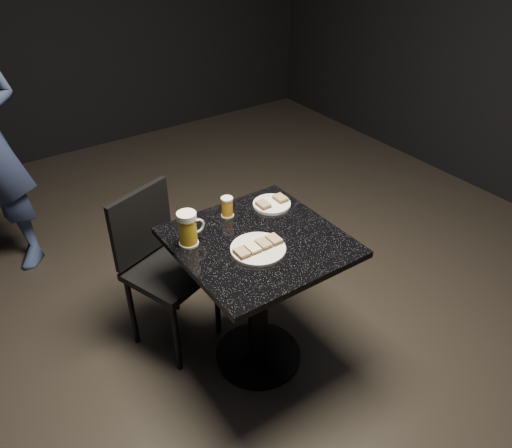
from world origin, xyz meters
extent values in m
plane|color=black|center=(0.00, 0.00, 0.00)|extent=(6.00, 6.00, 0.00)
cylinder|color=silver|center=(-0.05, -0.07, 0.76)|extent=(0.24, 0.24, 0.01)
cylinder|color=white|center=(0.21, 0.20, 0.76)|extent=(0.18, 0.18, 0.01)
cylinder|color=black|center=(0.00, 0.00, 0.01)|extent=(0.44, 0.44, 0.03)
cylinder|color=black|center=(0.00, 0.00, 0.37)|extent=(0.10, 0.10, 0.69)
cube|color=black|center=(0.00, 0.00, 0.73)|extent=(0.70, 0.70, 0.03)
cylinder|color=silver|center=(-0.27, 0.14, 0.76)|extent=(0.09, 0.09, 0.01)
cylinder|color=gold|center=(-0.27, 0.14, 0.82)|extent=(0.08, 0.08, 0.12)
cylinder|color=white|center=(-0.27, 0.14, 0.89)|extent=(0.08, 0.08, 0.03)
torus|color=silver|center=(-0.22, 0.14, 0.82)|extent=(0.07, 0.01, 0.07)
cylinder|color=silver|center=(-0.01, 0.24, 0.75)|extent=(0.06, 0.06, 0.01)
cylinder|color=orange|center=(-0.01, 0.24, 0.80)|extent=(0.05, 0.05, 0.08)
cylinder|color=white|center=(-0.01, 0.24, 0.84)|extent=(0.06, 0.06, 0.01)
cube|color=black|center=(-0.28, 0.36, 0.45)|extent=(0.47, 0.47, 0.04)
cylinder|color=black|center=(-0.37, 0.16, 0.21)|extent=(0.03, 0.03, 0.43)
cylinder|color=black|center=(-0.08, 0.27, 0.21)|extent=(0.03, 0.03, 0.43)
cylinder|color=black|center=(-0.48, 0.46, 0.21)|extent=(0.03, 0.03, 0.43)
cylinder|color=black|center=(-0.18, 0.56, 0.21)|extent=(0.03, 0.03, 0.43)
cube|color=black|center=(-0.33, 0.52, 0.67)|extent=(0.35, 0.15, 0.37)
cube|color=#4C3521|center=(-0.13, -0.07, 0.77)|extent=(0.05, 0.07, 0.01)
cube|color=#8C7251|center=(-0.13, -0.07, 0.78)|extent=(0.05, 0.07, 0.01)
cube|color=#4C3521|center=(-0.08, -0.07, 0.77)|extent=(0.05, 0.07, 0.01)
cube|color=beige|center=(-0.08, -0.07, 0.78)|extent=(0.05, 0.07, 0.01)
cube|color=#4C3521|center=(-0.02, -0.07, 0.77)|extent=(0.05, 0.07, 0.01)
cube|color=#8C7251|center=(-0.02, -0.07, 0.78)|extent=(0.05, 0.07, 0.01)
cube|color=#4C3521|center=(0.03, -0.07, 0.77)|extent=(0.05, 0.07, 0.01)
cube|color=#8C7251|center=(0.03, -0.07, 0.78)|extent=(0.05, 0.07, 0.01)
cube|color=#4C3521|center=(0.16, 0.20, 0.77)|extent=(0.05, 0.07, 0.01)
cube|color=#8C7251|center=(0.16, 0.20, 0.78)|extent=(0.05, 0.07, 0.01)
cube|color=#4C3521|center=(0.27, 0.20, 0.77)|extent=(0.05, 0.07, 0.01)
cube|color=#8C7251|center=(0.27, 0.20, 0.78)|extent=(0.05, 0.07, 0.01)
camera|label=1|loc=(-1.02, -1.46, 2.02)|focal=35.00mm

